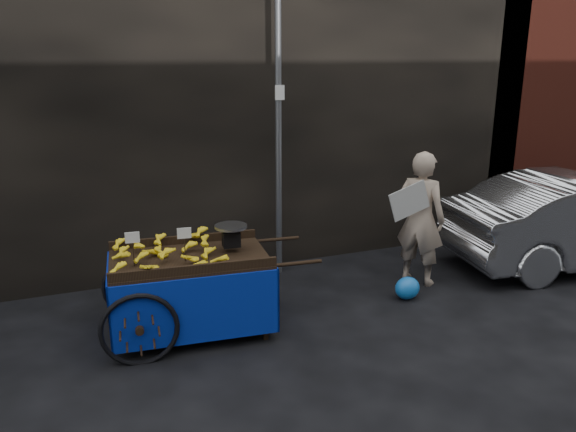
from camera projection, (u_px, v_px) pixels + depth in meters
name	position (u px, v px, depth m)	size (l,w,h in m)	color
ground	(295.00, 314.00, 6.40)	(80.00, 80.00, 0.00)	black
building_wall	(253.00, 80.00, 8.17)	(13.50, 2.00, 5.00)	black
street_pole	(278.00, 124.00, 7.11)	(0.12, 0.10, 4.00)	slate
banana_cart	(185.00, 265.00, 5.81)	(2.32, 1.25, 1.22)	black
vendor	(420.00, 218.00, 7.09)	(0.93, 0.75, 1.72)	tan
plastic_bag	(407.00, 288.00, 6.77)	(0.31, 0.25, 0.28)	blue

